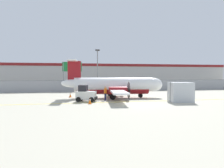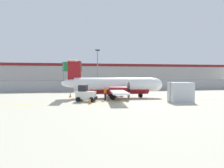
{
  "view_description": "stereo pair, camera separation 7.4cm",
  "coord_description": "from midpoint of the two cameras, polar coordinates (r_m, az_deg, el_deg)",
  "views": [
    {
      "loc": [
        -7.56,
        -21.7,
        3.04
      ],
      "look_at": [
        -1.45,
        7.43,
        1.8
      ],
      "focal_mm": 35.0,
      "sensor_mm": 36.0,
      "label": 1
    },
    {
      "loc": [
        -7.49,
        -21.72,
        3.04
      ],
      "look_at": [
        -1.45,
        7.43,
        1.8
      ],
      "focal_mm": 35.0,
      "sensor_mm": 36.0,
      "label": 2
    }
  ],
  "objects": [
    {
      "name": "parked_car_6",
      "position": [
        51.22,
        13.23,
        -0.08
      ],
      "size": [
        4.29,
        2.19,
        1.58
      ],
      "rotation": [
        0.0,
        0.0,
        0.06
      ],
      "color": "navy",
      "rests_on": "parking_lot_strip"
    },
    {
      "name": "parked_car_2",
      "position": [
        45.81,
        -7.98,
        -0.32
      ],
      "size": [
        4.33,
        2.29,
        1.58
      ],
      "rotation": [
        0.0,
        0.0,
        0.09
      ],
      "color": "slate",
      "rests_on": "parking_lot_strip"
    },
    {
      "name": "ground_plane",
      "position": [
        25.06,
        5.89,
        -4.59
      ],
      "size": [
        140.0,
        140.0,
        0.01
      ],
      "color": "#B2AD99"
    },
    {
      "name": "parked_car_5",
      "position": [
        55.98,
        5.33,
        0.18
      ],
      "size": [
        4.24,
        2.08,
        1.58
      ],
      "rotation": [
        0.0,
        0.0,
        3.17
      ],
      "color": "slate",
      "rests_on": "parking_lot_strip"
    },
    {
      "name": "cargo_container",
      "position": [
        25.74,
        17.55,
        -2.05
      ],
      "size": [
        2.61,
        2.25,
        2.2
      ],
      "rotation": [
        0.0,
        0.0,
        -0.11
      ],
      "color": "#B7BCC1",
      "rests_on": "ground"
    },
    {
      "name": "parked_car_3",
      "position": [
        50.67,
        -2.55,
        -0.05
      ],
      "size": [
        4.23,
        2.06,
        1.58
      ],
      "rotation": [
        0.0,
        0.0,
        3.12
      ],
      "color": "navy",
      "rests_on": "parking_lot_strip"
    },
    {
      "name": "parked_car_1",
      "position": [
        45.92,
        -13.63,
        -0.36
      ],
      "size": [
        4.2,
        2.0,
        1.58
      ],
      "rotation": [
        0.0,
        0.0,
        0.0
      ],
      "color": "#B28C19",
      "rests_on": "parking_lot_strip"
    },
    {
      "name": "traffic_cone_near_right",
      "position": [
        23.03,
        -5.75,
        -4.43
      ],
      "size": [
        0.36,
        0.36,
        0.64
      ],
      "color": "orange",
      "rests_on": "ground"
    },
    {
      "name": "apron_light_pole",
      "position": [
        36.48,
        -3.73,
        4.36
      ],
      "size": [
        0.7,
        0.3,
        7.27
      ],
      "color": "slate",
      "rests_on": "ground"
    },
    {
      "name": "commuter_airplane",
      "position": [
        28.85,
        0.94,
        -0.47
      ],
      "size": [
        13.48,
        16.07,
        4.92
      ],
      "rotation": [
        0.0,
        0.0,
        -0.12
      ],
      "color": "white",
      "rests_on": "ground"
    },
    {
      "name": "highway_sign",
      "position": [
        42.13,
        -10.29,
        3.84
      ],
      "size": [
        3.6,
        0.14,
        5.5
      ],
      "color": "slate",
      "rests_on": "ground"
    },
    {
      "name": "ground_crew_worker",
      "position": [
        25.9,
        -1.69,
        -2.24
      ],
      "size": [
        0.45,
        0.53,
        1.7
      ],
      "rotation": [
        0.0,
        0.0,
        2.73
      ],
      "color": "#191E4C",
      "rests_on": "ground"
    },
    {
      "name": "parked_car_4",
      "position": [
        56.32,
        0.62,
        0.2
      ],
      "size": [
        4.27,
        2.15,
        1.58
      ],
      "rotation": [
        0.0,
        0.0,
        3.18
      ],
      "color": "#B28C19",
      "rests_on": "parking_lot_strip"
    },
    {
      "name": "background_building",
      "position": [
        70.1,
        -5.54,
        2.55
      ],
      "size": [
        91.0,
        8.1,
        6.5
      ],
      "color": "beige",
      "rests_on": "ground"
    },
    {
      "name": "traffic_cone_near_left",
      "position": [
        30.29,
        -10.77,
        -2.82
      ],
      "size": [
        0.36,
        0.36,
        0.64
      ],
      "color": "orange",
      "rests_on": "ground"
    },
    {
      "name": "parked_car_0",
      "position": [
        52.1,
        -18.72,
        -0.1
      ],
      "size": [
        4.25,
        2.09,
        1.58
      ],
      "rotation": [
        0.0,
        0.0,
        3.11
      ],
      "color": "navy",
      "rests_on": "parking_lot_strip"
    },
    {
      "name": "perimeter_fence",
      "position": [
        40.46,
        -0.97,
        -0.34
      ],
      "size": [
        98.0,
        0.1,
        2.1
      ],
      "color": "gray",
      "rests_on": "ground"
    },
    {
      "name": "baggage_tug",
      "position": [
        25.06,
        -6.84,
        -2.63
      ],
      "size": [
        2.56,
        1.98,
        1.88
      ],
      "rotation": [
        0.0,
        0.0,
        -0.34
      ],
      "color": "silver",
      "rests_on": "ground"
    },
    {
      "name": "parking_lot_strip",
      "position": [
        51.85,
        -3.33,
        -0.91
      ],
      "size": [
        98.0,
        17.0,
        0.12
      ],
      "color": "#38383A",
      "rests_on": "ground"
    }
  ]
}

